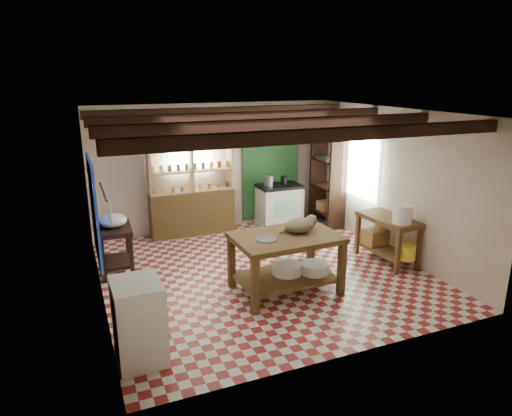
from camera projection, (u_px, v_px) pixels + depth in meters
name	position (u px, v px, depth m)	size (l,w,h in m)	color
floor	(262.00, 273.00, 7.51)	(5.00, 5.00, 0.02)	maroon
ceiling	(263.00, 112.00, 6.78)	(5.00, 5.00, 0.02)	#3E3F43
wall_back	(215.00, 167.00, 9.36)	(5.00, 0.04, 2.60)	beige
wall_front	(354.00, 251.00, 4.93)	(5.00, 0.04, 2.60)	beige
wall_left	(95.00, 214.00, 6.23)	(0.04, 5.00, 2.60)	beige
wall_right	(392.00, 182.00, 8.07)	(0.04, 5.00, 2.60)	beige
ceiling_beams	(263.00, 120.00, 6.82)	(5.00, 3.80, 0.15)	black
blue_wall_patch	(94.00, 211.00, 7.09)	(0.04, 1.40, 1.60)	blue
green_wall_patch	(271.00, 166.00, 9.81)	(1.30, 0.04, 2.30)	#1F4E21
window_back	(190.00, 150.00, 9.05)	(0.90, 0.02, 0.80)	beige
window_right	(359.00, 167.00, 8.92)	(0.02, 1.30, 1.20)	beige
utensil_rail	(104.00, 201.00, 5.05)	(0.06, 0.90, 0.28)	black
pot_rack	(280.00, 124.00, 9.18)	(0.86, 0.12, 0.36)	black
shelving_unit	(191.00, 181.00, 9.05)	(1.70, 0.34, 2.20)	tan
tall_rack	(328.00, 179.00, 9.67)	(0.40, 0.86, 2.00)	black
work_table	(286.00, 263.00, 6.80)	(1.54, 1.02, 0.87)	brown
stove	(279.00, 205.00, 9.78)	(0.91, 0.61, 0.89)	beige
prep_table	(116.00, 249.00, 7.43)	(0.53, 0.77, 0.78)	black
white_cabinet	(139.00, 321.00, 5.10)	(0.53, 0.64, 0.95)	white
right_counter	(387.00, 239.00, 7.87)	(0.56, 1.12, 0.80)	brown
cat	(300.00, 225.00, 6.79)	(0.47, 0.36, 0.21)	#897850
steel_tray	(266.00, 239.00, 6.49)	(0.31, 0.31, 0.02)	#A7A6AE
basin_large	(287.00, 269.00, 6.90)	(0.46, 0.46, 0.16)	white
basin_small	(315.00, 268.00, 6.92)	(0.44, 0.44, 0.15)	white
kettle_left	(269.00, 181.00, 9.53)	(0.19, 0.19, 0.22)	#A7A6AE
kettle_right	(284.00, 180.00, 9.66)	(0.14, 0.14, 0.18)	black
enamel_bowl	(113.00, 220.00, 7.29)	(0.43, 0.43, 0.21)	white
white_bucket	(402.00, 214.00, 7.39)	(0.31, 0.31, 0.31)	white
wicker_basket	(375.00, 237.00, 8.14)	(0.40, 0.32, 0.28)	#A57142
yellow_tub	(406.00, 252.00, 7.50)	(0.32, 0.32, 0.23)	yellow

